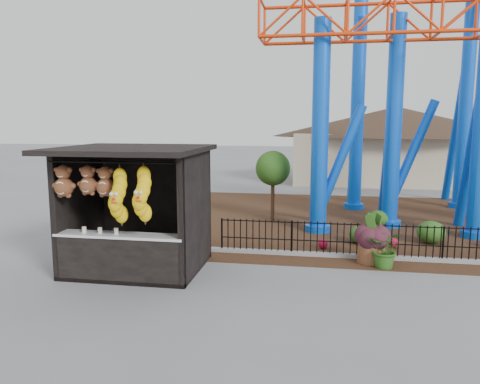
% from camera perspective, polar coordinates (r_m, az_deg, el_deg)
% --- Properties ---
extents(ground, '(120.00, 120.00, 0.00)m').
position_cam_1_polar(ground, '(10.59, 0.85, -12.05)').
color(ground, slate).
rests_on(ground, ground).
extents(mulch_bed, '(18.00, 12.00, 0.02)m').
position_cam_1_polar(mulch_bed, '(18.34, 17.33, -3.48)').
color(mulch_bed, '#331E11').
rests_on(mulch_bed, ground).
extents(curb, '(18.00, 0.18, 0.12)m').
position_cam_1_polar(curb, '(13.53, 20.08, -7.67)').
color(curb, gray).
rests_on(curb, ground).
extents(prize_booth, '(3.50, 3.40, 3.12)m').
position_cam_1_polar(prize_booth, '(11.84, -13.01, -2.39)').
color(prize_booth, black).
rests_on(prize_booth, ground).
extents(picket_fence, '(12.20, 0.06, 1.00)m').
position_cam_1_polar(picket_fence, '(13.62, 23.92, -5.88)').
color(picket_fence, black).
rests_on(picket_fence, ground).
extents(roller_coaster, '(11.00, 6.37, 10.82)m').
position_cam_1_polar(roller_coaster, '(18.56, 21.73, 16.43)').
color(roller_coaster, blue).
rests_on(roller_coaster, ground).
extents(terracotta_planter, '(0.97, 0.97, 0.60)m').
position_cam_1_polar(terracotta_planter, '(13.03, 15.75, -7.00)').
color(terracotta_planter, brown).
rests_on(terracotta_planter, ground).
extents(planter_foliage, '(0.70, 0.70, 0.64)m').
position_cam_1_polar(planter_foliage, '(12.88, 15.87, -4.33)').
color(planter_foliage, '#371620').
rests_on(planter_foliage, terracotta_planter).
extents(potted_plant, '(1.11, 1.04, 1.00)m').
position_cam_1_polar(potted_plant, '(12.59, 17.39, -6.67)').
color(potted_plant, '#225E1B').
rests_on(potted_plant, ground).
extents(landscaping, '(7.58, 3.77, 0.69)m').
position_cam_1_polar(landscaping, '(15.90, 21.23, -4.43)').
color(landscaping, '#254D16').
rests_on(landscaping, mulch_bed).
extents(pavilion, '(15.00, 15.00, 4.80)m').
position_cam_1_polar(pavilion, '(30.13, 18.43, 6.94)').
color(pavilion, '#BFAD8C').
rests_on(pavilion, ground).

